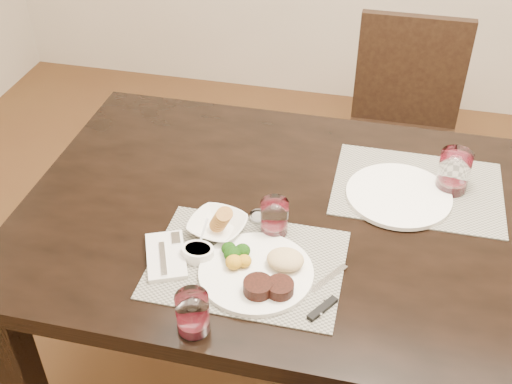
% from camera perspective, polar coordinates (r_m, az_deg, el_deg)
% --- Properties ---
extents(dining_table, '(2.00, 1.00, 0.75)m').
position_cam_1_polar(dining_table, '(1.75, 12.12, -5.09)').
color(dining_table, black).
rests_on(dining_table, ground).
extents(chair_far, '(0.42, 0.42, 0.90)m').
position_cam_1_polar(chair_far, '(2.60, 12.92, 6.02)').
color(chair_far, black).
rests_on(chair_far, ground).
extents(placemat_near, '(0.46, 0.34, 0.00)m').
position_cam_1_polar(placemat_near, '(1.55, -0.81, -6.41)').
color(placemat_near, gray).
rests_on(placemat_near, dining_table).
extents(placemat_far, '(0.46, 0.34, 0.00)m').
position_cam_1_polar(placemat_far, '(1.84, 14.16, 0.33)').
color(placemat_far, gray).
rests_on(placemat_far, dining_table).
extents(dinner_plate, '(0.27, 0.27, 0.05)m').
position_cam_1_polar(dinner_plate, '(1.51, 0.45, -7.07)').
color(dinner_plate, white).
rests_on(dinner_plate, placemat_near).
extents(napkin_fork, '(0.15, 0.19, 0.02)m').
position_cam_1_polar(napkin_fork, '(1.58, -8.00, -5.61)').
color(napkin_fork, white).
rests_on(napkin_fork, placemat_near).
extents(steak_knife, '(0.08, 0.20, 0.01)m').
position_cam_1_polar(steak_knife, '(1.47, 6.07, -9.60)').
color(steak_knife, silver).
rests_on(steak_knife, placemat_near).
extents(cracker_bowl, '(0.17, 0.17, 0.06)m').
position_cam_1_polar(cracker_bowl, '(1.63, -3.43, -3.01)').
color(cracker_bowl, white).
rests_on(cracker_bowl, placemat_near).
extents(sauce_ramekin, '(0.08, 0.12, 0.06)m').
position_cam_1_polar(sauce_ramekin, '(1.56, -5.18, -5.36)').
color(sauce_ramekin, white).
rests_on(sauce_ramekin, placemat_near).
extents(wine_glass_near, '(0.07, 0.07, 0.10)m').
position_cam_1_polar(wine_glass_near, '(1.61, 1.65, -2.40)').
color(wine_glass_near, white).
rests_on(wine_glass_near, placemat_near).
extents(far_plate, '(0.29, 0.29, 0.01)m').
position_cam_1_polar(far_plate, '(1.78, 12.56, -0.29)').
color(far_plate, white).
rests_on(far_plate, placemat_far).
extents(wine_glass_far, '(0.09, 0.09, 0.12)m').
position_cam_1_polar(wine_glass_far, '(1.82, 17.14, 1.59)').
color(wine_glass_far, white).
rests_on(wine_glass_far, placemat_far).
extents(wine_glass_side, '(0.07, 0.07, 0.10)m').
position_cam_1_polar(wine_glass_side, '(1.39, -5.64, -10.81)').
color(wine_glass_side, white).
rests_on(wine_glass_side, dining_table).
extents(salt_cellar, '(0.04, 0.04, 0.02)m').
position_cam_1_polar(salt_cellar, '(1.67, 0.20, -2.26)').
color(salt_cellar, white).
rests_on(salt_cellar, dining_table).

